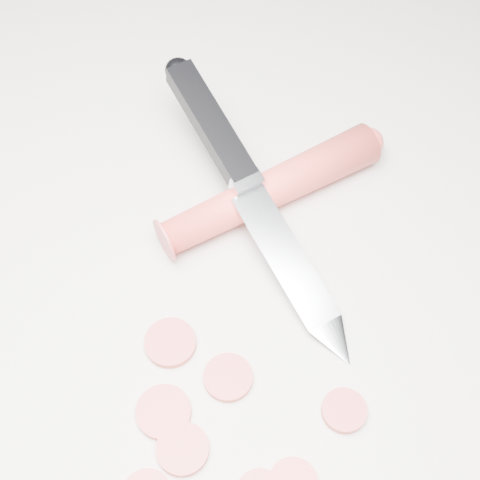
{
  "coord_description": "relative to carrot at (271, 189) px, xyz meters",
  "views": [
    {
      "loc": [
        0.05,
        -0.2,
        0.46
      ],
      "look_at": [
        0.03,
        0.06,
        0.02
      ],
      "focal_mm": 50.0,
      "sensor_mm": 36.0,
      "label": 1
    }
  ],
  "objects": [
    {
      "name": "carrot_slice_2",
      "position": [
        -0.02,
        -0.15,
        -0.01
      ],
      "size": [
        0.03,
        0.03,
        0.01
      ],
      "primitive_type": "cylinder",
      "color": "#C84140",
      "rests_on": "ground"
    },
    {
      "name": "kitchen_knife",
      "position": [
        -0.01,
        -0.02,
        0.02
      ],
      "size": [
        0.19,
        0.24,
        0.07
      ],
      "primitive_type": null,
      "color": "#B4B6BB",
      "rests_on": "ground"
    },
    {
      "name": "carrot_slice_0",
      "position": [
        -0.04,
        -0.21,
        -0.01
      ],
      "size": [
        0.04,
        0.04,
        0.01
      ],
      "primitive_type": "cylinder",
      "color": "#C84140",
      "rests_on": "ground"
    },
    {
      "name": "carrot_slice_5",
      "position": [
        -0.06,
        -0.18,
        -0.01
      ],
      "size": [
        0.04,
        0.04,
        0.01
      ],
      "primitive_type": "cylinder",
      "color": "#C84140",
      "rests_on": "ground"
    },
    {
      "name": "ground",
      "position": [
        -0.05,
        -0.11,
        -0.02
      ],
      "size": [
        2.4,
        2.4,
        0.0
      ],
      "primitive_type": "plane",
      "color": "beige",
      "rests_on": "ground"
    },
    {
      "name": "carrot_slice_4",
      "position": [
        0.06,
        -0.17,
        -0.01
      ],
      "size": [
        0.03,
        0.03,
        0.01
      ],
      "primitive_type": "cylinder",
      "color": "#C84140",
      "rests_on": "ground"
    },
    {
      "name": "carrot",
      "position": [
        0.0,
        0.0,
        0.0
      ],
      "size": [
        0.17,
        0.14,
        0.03
      ],
      "primitive_type": "cylinder",
      "rotation": [
        1.57,
        0.0,
        -0.95
      ],
      "color": "red",
      "rests_on": "ground"
    },
    {
      "name": "carrot_slice_1",
      "position": [
        -0.06,
        -0.13,
        -0.01
      ],
      "size": [
        0.04,
        0.04,
        0.01
      ],
      "primitive_type": "cylinder",
      "color": "#C84140",
      "rests_on": "ground"
    }
  ]
}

